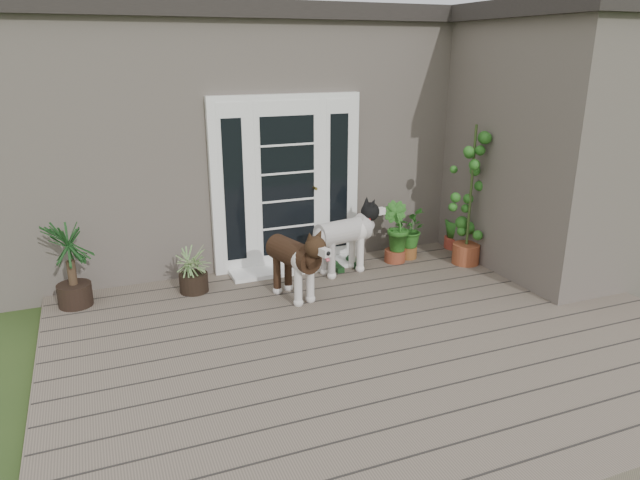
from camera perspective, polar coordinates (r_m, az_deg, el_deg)
name	(u,v)px	position (r m, az deg, el deg)	size (l,w,h in m)	color
deck	(381,341)	(5.75, 6.04, -9.88)	(6.20, 4.60, 0.12)	#6B5B4C
house_main	(256,133)	(9.12, -6.33, 10.48)	(7.40, 4.00, 3.10)	#665E54
roof_main	(252,18)	(9.05, -6.72, 20.88)	(7.60, 4.20, 0.20)	#2D2826
house_wing	(552,153)	(7.80, 21.87, 7.99)	(1.60, 2.40, 3.10)	#665E54
roof_wing	(570,10)	(7.72, 23.38, 20.10)	(1.80, 2.60, 0.20)	#2D2826
door_unit	(287,183)	(7.20, -3.28, 5.62)	(1.90, 0.14, 2.15)	white
door_step	(293,268)	(7.32, -2.63, -2.75)	(1.60, 0.40, 0.05)	white
brindle_dog	(293,266)	(6.38, -2.65, -2.54)	(0.39, 0.91, 0.76)	#392315
white_dog	(343,243)	(7.10, 2.28, -0.28)	(0.40, 0.93, 0.78)	white
spider_plant	(193,268)	(6.72, -12.43, -2.67)	(0.55, 0.55, 0.58)	#8DB06C
yucca	(71,263)	(6.68, -23.38, -2.10)	(0.68, 0.68, 0.98)	black
herb_a	(408,237)	(7.74, 8.71, 0.25)	(0.44, 0.44, 0.57)	#29651C
herb_b	(395,241)	(7.57, 7.44, -0.05)	(0.38, 0.38, 0.58)	#275D1A
herb_c	(456,227)	(8.25, 13.26, 1.23)	(0.38, 0.38, 0.60)	#2B5F1B
sapling	(471,194)	(7.51, 14.64, 4.42)	(0.54, 0.54, 1.85)	#235317
clog_left	(337,267)	(7.29, 1.71, -2.66)	(0.13, 0.28, 0.08)	#143315
clog_right	(355,262)	(7.45, 3.43, -2.18)	(0.15, 0.33, 0.10)	#153619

